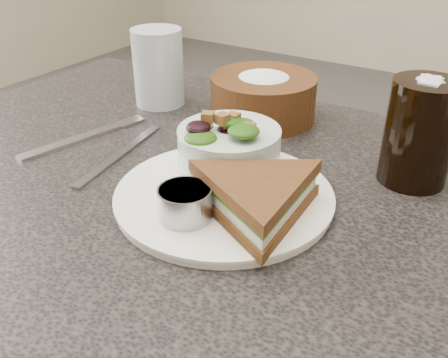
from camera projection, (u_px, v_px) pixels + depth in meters
dinner_plate at (224, 196)px, 0.61m from camera, size 0.26×0.26×0.01m
sandwich at (257, 197)px, 0.55m from camera, size 0.24×0.24×0.05m
salad_bowl at (229, 142)px, 0.64m from camera, size 0.17×0.17×0.08m
dressing_ramekin at (185, 203)px, 0.55m from camera, size 0.07×0.07×0.04m
orange_wedge at (247, 162)px, 0.65m from camera, size 0.08×0.08×0.02m
fork at (78, 139)px, 0.76m from camera, size 0.06×0.19×0.01m
knife at (120, 154)px, 0.71m from camera, size 0.05×0.21×0.00m
bread_basket at (263, 90)px, 0.81m from camera, size 0.21×0.21×0.10m
cola_glass at (421, 128)px, 0.62m from camera, size 0.11×0.11×0.15m
water_glass at (158, 67)px, 0.86m from camera, size 0.11×0.11×0.13m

